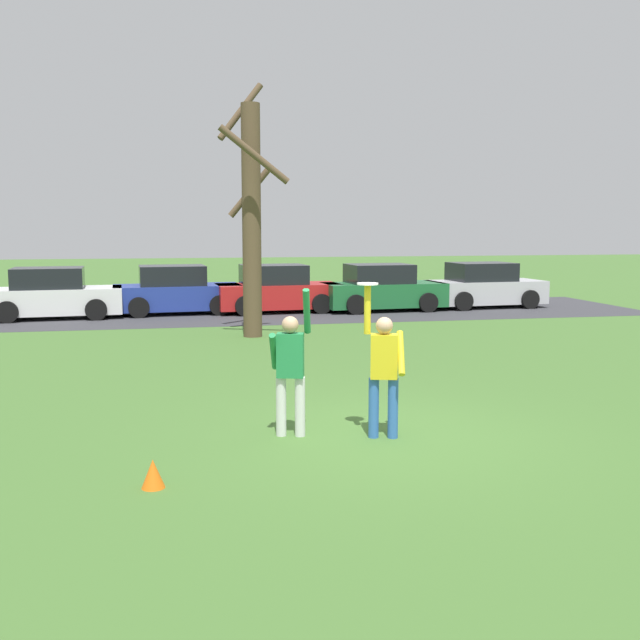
{
  "coord_description": "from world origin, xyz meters",
  "views": [
    {
      "loc": [
        -2.78,
        -9.48,
        2.84
      ],
      "look_at": [
        -0.61,
        1.18,
        1.46
      ],
      "focal_mm": 41.34,
      "sensor_mm": 36.0,
      "label": 1
    }
  ],
  "objects": [
    {
      "name": "parking_strip",
      "position": [
        0.96,
        14.79,
        0.0
      ],
      "size": [
        24.21,
        6.4,
        0.01
      ],
      "primitive_type": "cube",
      "color": "#38383D",
      "rests_on": "ground_plane"
    },
    {
      "name": "field_cone_orange",
      "position": [
        -3.02,
        -1.5,
        0.16
      ],
      "size": [
        0.26,
        0.26,
        0.32
      ],
      "primitive_type": "cone",
      "color": "orange",
      "rests_on": "ground_plane"
    },
    {
      "name": "person_catcher",
      "position": [
        -0.0,
        -0.13,
        0.98
      ],
      "size": [
        0.58,
        0.48,
        2.08
      ],
      "rotation": [
        0.0,
        0.0,
        2.87
      ],
      "color": "#3366B7",
      "rests_on": "ground_plane"
    },
    {
      "name": "parked_car_silver",
      "position": [
        8.17,
        15.0,
        0.73
      ],
      "size": [
        4.21,
        2.24,
        1.59
      ],
      "rotation": [
        0.0,
        0.0,
        0.06
      ],
      "color": "#BCBCC1",
      "rests_on": "ground_plane"
    },
    {
      "name": "parked_car_green",
      "position": [
        4.31,
        14.68,
        0.73
      ],
      "size": [
        4.21,
        2.24,
        1.59
      ],
      "rotation": [
        0.0,
        0.0,
        0.06
      ],
      "color": "#1E6633",
      "rests_on": "ground_plane"
    },
    {
      "name": "parked_car_red",
      "position": [
        0.72,
        14.99,
        0.73
      ],
      "size": [
        4.21,
        2.24,
        1.59
      ],
      "rotation": [
        0.0,
        0.0,
        0.06
      ],
      "color": "red",
      "rests_on": "ground_plane"
    },
    {
      "name": "ground_plane",
      "position": [
        0.0,
        0.0,
        0.0
      ],
      "size": [
        120.0,
        120.0,
        0.0
      ],
      "primitive_type": "plane",
      "color": "#426B2D"
    },
    {
      "name": "parked_car_blue",
      "position": [
        -2.61,
        15.18,
        0.73
      ],
      "size": [
        4.21,
        2.24,
        1.59
      ],
      "rotation": [
        0.0,
        0.0,
        0.06
      ],
      "color": "#233893",
      "rests_on": "ground_plane"
    },
    {
      "name": "bare_tree_tall",
      "position": [
        -0.71,
        9.54,
        3.16
      ],
      "size": [
        1.74,
        1.76,
        6.58
      ],
      "color": "brown",
      "rests_on": "ground_plane"
    },
    {
      "name": "frisbee_disc",
      "position": [
        -0.22,
        -0.07,
        2.09
      ],
      "size": [
        0.28,
        0.28,
        0.02
      ],
      "primitive_type": "cylinder",
      "color": "white",
      "rests_on": "person_catcher"
    },
    {
      "name": "parked_car_white",
      "position": [
        -6.41,
        14.66,
        0.73
      ],
      "size": [
        4.21,
        2.24,
        1.59
      ],
      "rotation": [
        0.0,
        0.0,
        0.06
      ],
      "color": "white",
      "rests_on": "ground_plane"
    },
    {
      "name": "person_defender",
      "position": [
        -1.22,
        0.21,
        0.98
      ],
      "size": [
        0.61,
        0.54,
        2.04
      ],
      "rotation": [
        0.0,
        0.0,
        6.01
      ],
      "color": "silver",
      "rests_on": "ground_plane"
    }
  ]
}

